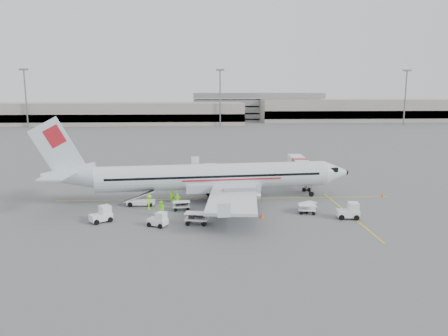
{
  "coord_description": "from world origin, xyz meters",
  "views": [
    {
      "loc": [
        -3.28,
        -56.17,
        14.22
      ],
      "look_at": [
        0.0,
        2.0,
        3.8
      ],
      "focal_mm": 35.0,
      "sensor_mm": 36.0,
      "label": 1
    }
  ],
  "objects_px": {
    "tug_aft": "(101,214)",
    "belt_loader": "(141,196)",
    "jet_bridge": "(300,171)",
    "tug_mid": "(157,219)",
    "tug_fore": "(348,211)",
    "aircraft": "(214,159)"
  },
  "relations": [
    {
      "from": "jet_bridge",
      "to": "tug_mid",
      "type": "height_order",
      "value": "jet_bridge"
    },
    {
      "from": "jet_bridge",
      "to": "aircraft",
      "type": "bearing_deg",
      "value": -142.05
    },
    {
      "from": "tug_mid",
      "to": "aircraft",
      "type": "bearing_deg",
      "value": 86.26
    },
    {
      "from": "aircraft",
      "to": "tug_aft",
      "type": "distance_m",
      "value": 16.14
    },
    {
      "from": "tug_fore",
      "to": "tug_mid",
      "type": "xyz_separation_m",
      "value": [
        -21.08,
        -1.62,
        -0.15
      ]
    },
    {
      "from": "jet_bridge",
      "to": "tug_fore",
      "type": "bearing_deg",
      "value": -83.76
    },
    {
      "from": "belt_loader",
      "to": "aircraft",
      "type": "bearing_deg",
      "value": 15.28
    },
    {
      "from": "tug_mid",
      "to": "tug_aft",
      "type": "relative_size",
      "value": 0.89
    },
    {
      "from": "tug_mid",
      "to": "tug_aft",
      "type": "bearing_deg",
      "value": -169.14
    },
    {
      "from": "aircraft",
      "to": "belt_loader",
      "type": "height_order",
      "value": "aircraft"
    },
    {
      "from": "tug_aft",
      "to": "belt_loader",
      "type": "bearing_deg",
      "value": 27.98
    },
    {
      "from": "belt_loader",
      "to": "tug_aft",
      "type": "height_order",
      "value": "belt_loader"
    },
    {
      "from": "jet_bridge",
      "to": "tug_aft",
      "type": "height_order",
      "value": "jet_bridge"
    },
    {
      "from": "jet_bridge",
      "to": "tug_aft",
      "type": "relative_size",
      "value": 6.45
    },
    {
      "from": "aircraft",
      "to": "tug_fore",
      "type": "height_order",
      "value": "aircraft"
    },
    {
      "from": "tug_fore",
      "to": "tug_mid",
      "type": "distance_m",
      "value": 21.14
    },
    {
      "from": "aircraft",
      "to": "tug_aft",
      "type": "height_order",
      "value": "aircraft"
    },
    {
      "from": "belt_loader",
      "to": "tug_aft",
      "type": "relative_size",
      "value": 1.98
    },
    {
      "from": "aircraft",
      "to": "jet_bridge",
      "type": "distance_m",
      "value": 16.94
    },
    {
      "from": "tug_fore",
      "to": "tug_mid",
      "type": "relative_size",
      "value": 1.19
    },
    {
      "from": "jet_bridge",
      "to": "tug_fore",
      "type": "relative_size",
      "value": 6.12
    },
    {
      "from": "tug_mid",
      "to": "belt_loader",
      "type": "bearing_deg",
      "value": 135.33
    }
  ]
}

